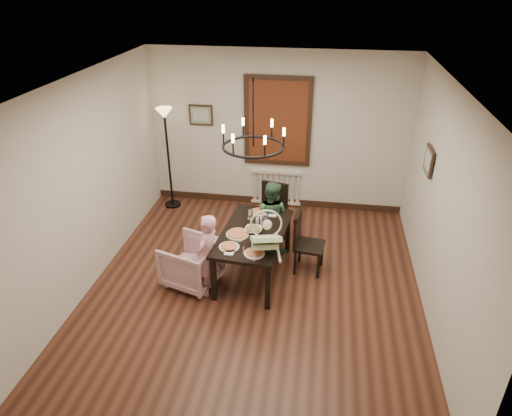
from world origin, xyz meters
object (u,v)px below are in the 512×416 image
(elderly_woman, at_px, (208,262))
(baby_bouncer, at_px, (265,237))
(chair_far, at_px, (270,215))
(dining_table, at_px, (254,237))
(seated_man, at_px, (271,222))
(drinking_glass, at_px, (266,222))
(armchair, at_px, (192,263))
(floor_lamp, at_px, (169,160))
(chair_right, at_px, (310,243))

(elderly_woman, height_order, baby_bouncer, baby_bouncer)
(chair_far, bearing_deg, dining_table, -85.83)
(seated_man, relative_size, drinking_glass, 6.66)
(chair_far, distance_m, armchair, 1.54)
(baby_bouncer, bearing_deg, floor_lamp, 118.74)
(dining_table, bearing_deg, armchair, -152.78)
(dining_table, xyz_separation_m, chair_right, (0.78, 0.22, -0.16))
(seated_man, xyz_separation_m, drinking_glass, (-0.00, -0.50, 0.30))
(seated_man, distance_m, floor_lamp, 2.36)
(dining_table, height_order, drinking_glass, drinking_glass)
(armchair, xyz_separation_m, seated_man, (0.97, 1.01, 0.15))
(dining_table, xyz_separation_m, floor_lamp, (-1.84, 1.88, 0.28))
(armchair, relative_size, elderly_woman, 0.73)
(elderly_woman, bearing_deg, baby_bouncer, 109.20)
(chair_right, xyz_separation_m, floor_lamp, (-2.61, 1.66, 0.44))
(seated_man, bearing_deg, baby_bouncer, 107.54)
(dining_table, xyz_separation_m, elderly_woman, (-0.53, -0.50, -0.13))
(baby_bouncer, bearing_deg, drinking_glass, 83.75)
(baby_bouncer, height_order, drinking_glass, baby_bouncer)
(drinking_glass, bearing_deg, armchair, -152.35)
(drinking_glass, xyz_separation_m, floor_lamp, (-1.99, 1.70, 0.12))
(dining_table, distance_m, chair_far, 0.89)
(floor_lamp, bearing_deg, armchair, -65.16)
(drinking_glass, bearing_deg, elderly_woman, -135.29)
(baby_bouncer, xyz_separation_m, drinking_glass, (-0.07, 0.61, -0.12))
(dining_table, bearing_deg, chair_right, 20.96)
(chair_far, relative_size, elderly_woman, 1.01)
(chair_far, xyz_separation_m, armchair, (-0.94, -1.20, -0.17))
(armchair, bearing_deg, dining_table, 129.61)
(chair_right, xyz_separation_m, drinking_glass, (-0.62, -0.04, 0.32))
(drinking_glass, bearing_deg, baby_bouncer, -83.31)
(armchair, bearing_deg, chair_far, 159.58)
(chair_right, height_order, floor_lamp, floor_lamp)
(floor_lamp, bearing_deg, baby_bouncer, -48.32)
(seated_man, bearing_deg, armchair, 60.18)
(chair_far, height_order, seated_man, chair_far)
(armchair, relative_size, baby_bouncer, 1.20)
(armchair, xyz_separation_m, baby_bouncer, (1.04, -0.11, 0.58))
(armchair, distance_m, seated_man, 1.41)
(chair_right, distance_m, elderly_woman, 1.49)
(chair_right, relative_size, drinking_glass, 6.43)
(chair_right, bearing_deg, armchair, 116.33)
(chair_far, bearing_deg, seated_man, -68.33)
(chair_far, xyz_separation_m, elderly_woman, (-0.66, -1.38, -0.00))
(chair_right, distance_m, baby_bouncer, 0.96)
(armchair, xyz_separation_m, elderly_woman, (0.28, -0.17, 0.16))
(chair_right, distance_m, seated_man, 0.77)
(dining_table, height_order, seated_man, seated_man)
(seated_man, relative_size, floor_lamp, 0.53)
(baby_bouncer, bearing_deg, elderly_woman, 172.00)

